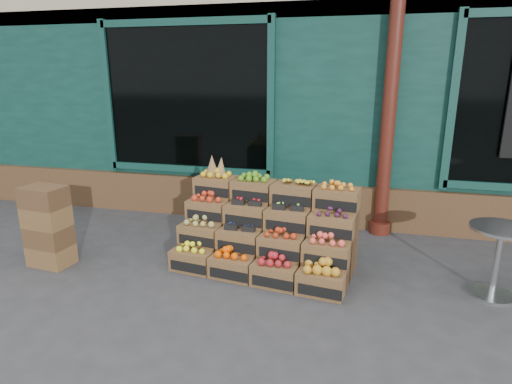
# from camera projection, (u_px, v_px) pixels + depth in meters

# --- Properties ---
(ground) EXTENTS (60.00, 60.00, 0.00)m
(ground) POSITION_uv_depth(u_px,v_px,m) (258.00, 295.00, 4.22)
(ground) COLOR #363638
(ground) RESTS_ON ground
(shop_facade) EXTENTS (12.00, 6.24, 4.80)m
(shop_facade) POSITION_uv_depth(u_px,v_px,m) (321.00, 57.00, 8.34)
(shop_facade) COLOR #103730
(shop_facade) RESTS_ON ground
(crate_display) EXTENTS (2.01, 1.17, 1.19)m
(crate_display) POSITION_uv_depth(u_px,v_px,m) (266.00, 235.00, 4.77)
(crate_display) COLOR brown
(crate_display) RESTS_ON ground
(spare_crates) EXTENTS (0.49, 0.37, 0.92)m
(spare_crates) POSITION_uv_depth(u_px,v_px,m) (48.00, 226.00, 4.77)
(spare_crates) COLOR brown
(spare_crates) RESTS_ON ground
(bistro_table) EXTENTS (0.57, 0.57, 0.72)m
(bistro_table) POSITION_uv_depth(u_px,v_px,m) (498.00, 254.00, 4.08)
(bistro_table) COLOR silver
(bistro_table) RESTS_ON ground
(shopkeeper) EXTENTS (0.93, 0.80, 2.15)m
(shopkeeper) POSITION_uv_depth(u_px,v_px,m) (177.00, 139.00, 6.89)
(shopkeeper) COLOR #1B5F27
(shopkeeper) RESTS_ON ground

